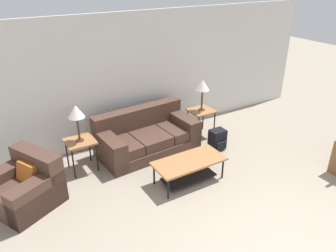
% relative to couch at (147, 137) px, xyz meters
% --- Properties ---
extents(wall_back, '(8.91, 0.06, 2.60)m').
position_rel_couch_xyz_m(wall_back, '(0.18, 0.70, 1.01)').
color(wall_back, silver).
rests_on(wall_back, ground_plane).
extents(couch, '(1.99, 1.10, 0.82)m').
position_rel_couch_xyz_m(couch, '(0.00, 0.00, 0.00)').
color(couch, '#4C3328').
rests_on(couch, ground_plane).
extents(armchair, '(1.22, 1.25, 0.80)m').
position_rel_couch_xyz_m(armchair, '(-2.36, -0.50, -0.00)').
color(armchair, '#4C3328').
rests_on(armchair, ground_plane).
extents(coffee_table, '(1.22, 0.58, 0.41)m').
position_rel_couch_xyz_m(coffee_table, '(0.12, -1.31, 0.02)').
color(coffee_table, '#A87042').
rests_on(coffee_table, ground_plane).
extents(side_table_left, '(0.50, 0.48, 0.59)m').
position_rel_couch_xyz_m(side_table_left, '(-1.32, -0.01, 0.23)').
color(side_table_left, '#A87042').
rests_on(side_table_left, ground_plane).
extents(side_table_right, '(0.50, 0.48, 0.59)m').
position_rel_couch_xyz_m(side_table_right, '(1.32, -0.01, 0.23)').
color(side_table_right, '#A87042').
rests_on(side_table_right, ground_plane).
extents(table_lamp_left, '(0.28, 0.28, 0.67)m').
position_rel_couch_xyz_m(table_lamp_left, '(-1.32, -0.01, 0.84)').
color(table_lamp_left, '#472D1E').
rests_on(table_lamp_left, side_table_left).
extents(table_lamp_right, '(0.28, 0.28, 0.67)m').
position_rel_couch_xyz_m(table_lamp_right, '(1.32, -0.01, 0.84)').
color(table_lamp_right, '#472D1E').
rests_on(table_lamp_right, side_table_right).
extents(backpack, '(0.31, 0.31, 0.41)m').
position_rel_couch_xyz_m(backpack, '(1.25, -0.68, -0.09)').
color(backpack, black).
rests_on(backpack, ground_plane).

